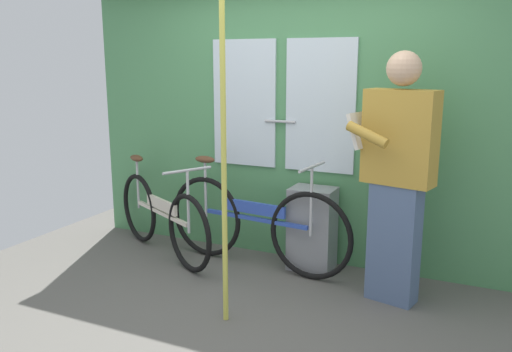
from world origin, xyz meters
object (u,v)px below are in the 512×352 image
trash_bin_by_wall (312,229)px  bicycle_leaning_behind (254,223)px  bicycle_near_door (162,217)px  passenger_reading_newspaper (397,174)px  handrail_pole (224,150)px

trash_bin_by_wall → bicycle_leaning_behind: bearing=-160.1°
bicycle_near_door → passenger_reading_newspaper: 2.14m
passenger_reading_newspaper → trash_bin_by_wall: (-0.72, 0.33, -0.60)m
passenger_reading_newspaper → bicycle_leaning_behind: bearing=4.9°
bicycle_near_door → bicycle_leaning_behind: (0.88, 0.10, 0.03)m
bicycle_near_door → handrail_pole: bearing=-9.8°
bicycle_near_door → bicycle_leaning_behind: size_ratio=0.83×
bicycle_near_door → handrail_pole: handrail_pole is taller
bicycle_near_door → handrail_pole: (1.11, -0.85, 0.81)m
trash_bin_by_wall → handrail_pole: size_ratio=0.30×
trash_bin_by_wall → handrail_pole: (-0.23, -1.11, 0.82)m
passenger_reading_newspaper → trash_bin_by_wall: size_ratio=2.57×
bicycle_leaning_behind → trash_bin_by_wall: bearing=26.0°
bicycle_near_door → trash_bin_by_wall: 1.36m
passenger_reading_newspaper → handrail_pole: size_ratio=0.77×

